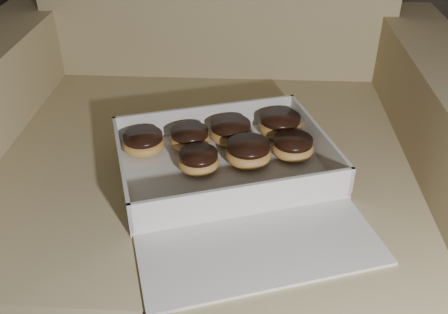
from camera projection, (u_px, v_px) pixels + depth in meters
name	position (u px, v px, depth m)	size (l,w,h in m)	color
armchair	(210.00, 184.00, 1.08)	(1.01, 0.85, 1.05)	tan
bakery_box	(231.00, 176.00, 0.84)	(0.46, 0.50, 0.06)	silver
donut_a	(144.00, 143.00, 0.90)	(0.08, 0.08, 0.04)	#D68E4B
donut_b	(280.00, 125.00, 0.95)	(0.08, 0.08, 0.04)	#D68E4B
donut_c	(199.00, 161.00, 0.85)	(0.07, 0.07, 0.04)	#D68E4B
donut_d	(190.00, 138.00, 0.91)	(0.07, 0.07, 0.04)	#D68E4B
donut_e	(248.00, 153.00, 0.87)	(0.08, 0.08, 0.04)	#D68E4B
donut_f	(231.00, 132.00, 0.93)	(0.08, 0.08, 0.04)	#D68E4B
donut_g	(293.00, 147.00, 0.89)	(0.07, 0.07, 0.04)	#D68E4B
crumb_a	(266.00, 162.00, 0.88)	(0.01, 0.01, 0.00)	black
crumb_b	(229.00, 208.00, 0.77)	(0.01, 0.01, 0.00)	black
crumb_c	(233.00, 198.00, 0.80)	(0.01, 0.01, 0.00)	black
crumb_d	(321.00, 174.00, 0.85)	(0.01, 0.01, 0.00)	black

